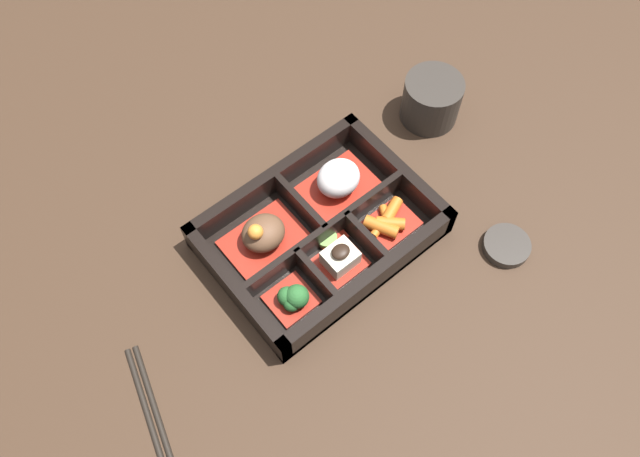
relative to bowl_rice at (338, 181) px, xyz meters
The scene contains 12 objects.
ground_plane 0.08m from the bowl_rice, 149.04° to the right, with size 3.00×3.00×0.00m, color #382619.
bento_base 0.07m from the bowl_rice, 149.04° to the right, with size 0.27×0.19×0.01m.
bento_rim 0.07m from the bowl_rice, 147.25° to the right, with size 0.27×0.19×0.05m.
bowl_stew 0.12m from the bowl_rice, behind, with size 0.10×0.07×0.05m.
bowl_rice is the anchor object (origin of this frame).
bowl_greens 0.16m from the bowl_rice, 148.81° to the right, with size 0.05×0.05×0.03m.
bowl_tofu 0.10m from the bowl_rice, 128.95° to the right, with size 0.06×0.05×0.04m.
bowl_carrots 0.08m from the bowl_rice, 80.73° to the right, with size 0.07×0.05×0.02m.
bowl_pickles 0.07m from the bowl_rice, 139.92° to the right, with size 0.04×0.03×0.01m.
tea_cup 0.18m from the bowl_rice, ahead, with size 0.08×0.08×0.07m.
chopsticks 0.36m from the bowl_rice, 161.70° to the right, with size 0.07×0.22×0.01m.
sauce_dish 0.22m from the bowl_rice, 60.32° to the right, with size 0.06×0.06×0.01m.
Camera 1 is at (-0.23, -0.27, 0.69)m, focal length 35.00 mm.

